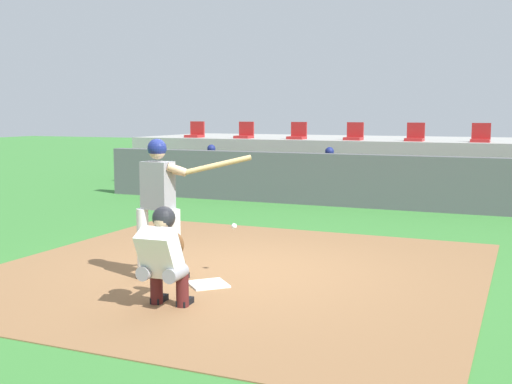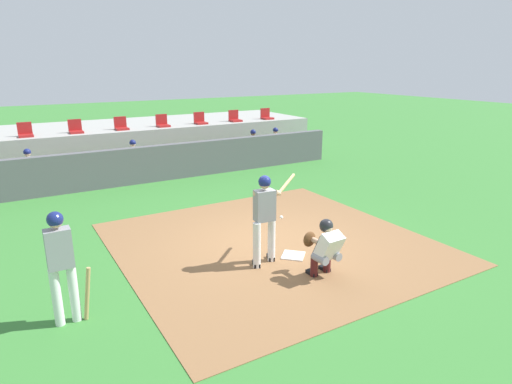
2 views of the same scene
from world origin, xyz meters
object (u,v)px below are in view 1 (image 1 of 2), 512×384
(stadium_seat_0, at_px, (196,133))
(stadium_seat_4, at_px, (415,136))
(home_plate, at_px, (208,284))
(stadium_seat_2, at_px, (298,134))
(dugout_player_0, at_px, (209,168))
(stadium_seat_3, at_px, (354,135))
(stadium_seat_1, at_px, (245,134))
(catcher_crouched, at_px, (164,254))
(batter_at_plate, at_px, (160,200))
(dugout_player_1, at_px, (328,173))
(stadium_seat_5, at_px, (481,137))

(stadium_seat_0, xyz_separation_m, stadium_seat_4, (6.50, 0.00, 0.00))
(home_plate, distance_m, stadium_seat_2, 10.58)
(dugout_player_0, bearing_deg, stadium_seat_2, 49.41)
(dugout_player_0, height_order, stadium_seat_4, stadium_seat_4)
(home_plate, xyz_separation_m, stadium_seat_3, (-0.81, 10.18, 1.51))
(dugout_player_0, xyz_separation_m, stadium_seat_3, (3.37, 2.03, 0.86))
(dugout_player_0, distance_m, stadium_seat_1, 2.21)
(dugout_player_0, bearing_deg, stadium_seat_0, 126.52)
(catcher_crouched, bearing_deg, stadium_seat_2, 102.23)
(catcher_crouched, relative_size, dugout_player_0, 1.49)
(stadium_seat_2, bearing_deg, dugout_player_0, -130.59)
(stadium_seat_2, bearing_deg, batter_at_plate, -80.15)
(stadium_seat_0, distance_m, stadium_seat_2, 3.25)
(dugout_player_1, distance_m, stadium_seat_4, 2.81)
(catcher_crouched, distance_m, stadium_seat_0, 12.56)
(stadium_seat_2, distance_m, stadium_seat_5, 4.88)
(stadium_seat_0, xyz_separation_m, stadium_seat_1, (1.62, 0.00, 0.00))
(stadium_seat_0, distance_m, stadium_seat_5, 8.12)
(dugout_player_0, xyz_separation_m, stadium_seat_2, (1.74, 2.03, 0.86))
(dugout_player_0, distance_m, dugout_player_1, 3.25)
(stadium_seat_4, height_order, stadium_seat_5, same)
(catcher_crouched, bearing_deg, dugout_player_0, 114.51)
(stadium_seat_0, distance_m, stadium_seat_1, 1.62)
(home_plate, distance_m, stadium_seat_0, 11.76)
(home_plate, bearing_deg, stadium_seat_2, 103.47)
(dugout_player_0, distance_m, stadium_seat_5, 6.98)
(stadium_seat_1, distance_m, stadium_seat_3, 3.25)
(catcher_crouched, height_order, dugout_player_1, dugout_player_1)
(home_plate, height_order, stadium_seat_2, stadium_seat_2)
(stadium_seat_0, relative_size, stadium_seat_3, 1.00)
(stadium_seat_4, bearing_deg, home_plate, -94.56)
(dugout_player_1, distance_m, stadium_seat_3, 2.21)
(stadium_seat_3, height_order, stadium_seat_4, same)
(batter_at_plate, bearing_deg, catcher_crouched, -56.83)
(catcher_crouched, distance_m, dugout_player_0, 10.04)
(catcher_crouched, xyz_separation_m, stadium_seat_4, (0.83, 11.17, 0.93))
(stadium_seat_3, xyz_separation_m, stadium_seat_4, (1.62, 0.00, 0.00))
(batter_at_plate, bearing_deg, stadium_seat_5, 72.99)
(home_plate, distance_m, dugout_player_1, 8.22)
(stadium_seat_0, bearing_deg, stadium_seat_1, 0.00)
(stadium_seat_3, bearing_deg, stadium_seat_5, 0.00)
(batter_at_plate, xyz_separation_m, stadium_seat_3, (-0.14, 10.17, 0.50))
(home_plate, bearing_deg, stadium_seat_0, 119.19)
(dugout_player_0, xyz_separation_m, stadium_seat_4, (4.99, 2.03, 0.86))
(dugout_player_1, xyz_separation_m, stadium_seat_5, (3.37, 2.03, 0.86))
(stadium_seat_2, height_order, stadium_seat_5, same)
(stadium_seat_5, bearing_deg, stadium_seat_0, 180.00)
(dugout_player_1, relative_size, stadium_seat_2, 2.71)
(batter_at_plate, bearing_deg, stadium_seat_2, 99.85)
(stadium_seat_3, bearing_deg, catcher_crouched, -85.93)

